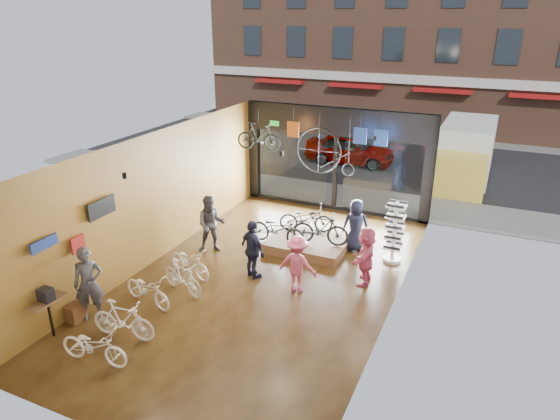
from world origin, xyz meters
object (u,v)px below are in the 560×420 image
Objects in this scene: box_truck at (464,156)px; customer_2 at (253,250)px; floor_bike_1 at (123,320)px; floor_bike_4 at (189,262)px; floor_bike_0 at (94,346)px; floor_bike_2 at (147,290)px; customer_4 at (356,226)px; sunglasses_rack at (394,232)px; customer_1 at (211,224)px; customer_3 at (297,264)px; display_bike_left at (278,229)px; penny_farthing at (328,153)px; hung_bike at (259,137)px; customer_5 at (366,255)px; display_bike_mid at (320,229)px; street_car at (350,149)px; floor_bike_3 at (183,277)px; customer_0 at (89,284)px; display_platform at (308,244)px; display_bike_right at (306,218)px.

customer_2 is at bearing -112.05° from box_truck.
floor_bike_1 is 3.07m from floor_bike_4.
floor_bike_0 is 2.34m from floor_bike_2.
floor_bike_4 is (-0.31, 3.99, 0.00)m from floor_bike_0.
box_truck is 4.02× the size of floor_bike_1.
sunglasses_rack reaches higher than customer_4.
customer_1 is 3.51m from customer_3.
display_bike_left is 3.41m from penny_farthing.
floor_bike_0 is 9.15m from hung_bike.
customer_5 is (0.81, -1.82, -0.01)m from customer_4.
hung_bike reaches higher than penny_farthing.
customer_4 reaches higher than floor_bike_0.
customer_3 is at bearing 176.28° from display_bike_mid.
sunglasses_rack reaches higher than street_car.
box_truck reaches higher than customer_4.
display_bike_left is 1.16× the size of customer_3.
floor_bike_3 is 6.66m from penny_farthing.
penny_farthing reaches higher than floor_bike_4.
sunglasses_rack is (3.31, 2.58, 0.08)m from customer_2.
sunglasses_rack is at bearing -155.98° from street_car.
street_car is at bearing 129.13° from sunglasses_rack.
customer_2 is 4.90m from penny_farthing.
floor_bike_4 is at bearing -112.84° from penny_farthing.
display_bike_left is at bearing -7.94° from customer_1.
penny_farthing is 1.26× the size of hung_bike.
sunglasses_rack is at bearing -41.02° from floor_bike_4.
penny_farthing is at bearing -20.20° from floor_bike_1.
display_bike_left is at bearing -18.05° from floor_bike_0.
customer_2 is at bearing -160.38° from hung_bike.
customer_4 is (-2.35, -8.15, -0.41)m from box_truck.
penny_farthing is at bearing -6.57° from floor_bike_4.
floor_bike_1 is 0.79× the size of penny_farthing.
customer_1 is at bearing 2.34° from customer_2.
sunglasses_rack is (-1.13, -8.38, -0.31)m from box_truck.
customer_5 reaches higher than floor_bike_4.
customer_1 reaches higher than customer_2.
customer_0 is 1.04× the size of customer_1.
sunglasses_rack is (4.71, 6.26, 0.46)m from floor_bike_1.
customer_1 reaches higher than floor_bike_2.
customer_3 reaches higher than floor_bike_1.
display_bike_mid reaches higher than floor_bike_1.
floor_bike_3 is at bearing -118.14° from display_platform.
box_truck reaches higher than floor_bike_0.
floor_bike_3 is (-5.76, -12.45, -0.79)m from box_truck.
display_bike_left is at bearing -100.37° from penny_farthing.
floor_bike_4 is (-0.37, 0.86, -0.03)m from floor_bike_3.
sunglasses_rack is (2.89, -0.34, 0.19)m from display_bike_right.
display_bike_mid is at bearing -30.85° from floor_bike_1.
display_platform is (2.09, 6.94, -0.27)m from floor_bike_0.
customer_1 is at bearing -147.75° from sunglasses_rack.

